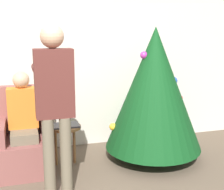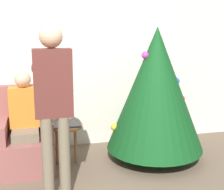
# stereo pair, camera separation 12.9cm
# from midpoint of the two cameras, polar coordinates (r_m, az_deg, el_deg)

# --- Properties ---
(wall_back) EXTENTS (8.00, 0.06, 2.70)m
(wall_back) POSITION_cam_midpoint_polar(r_m,az_deg,el_deg) (4.60, -7.93, 6.89)
(wall_back) COLOR beige
(wall_back) RESTS_ON ground_plane
(christmas_tree) EXTENTS (1.30, 1.30, 1.78)m
(christmas_tree) POSITION_cam_midpoint_polar(r_m,az_deg,el_deg) (4.17, 8.90, 1.09)
(christmas_tree) COLOR brown
(christmas_tree) RESTS_ON ground_plane
(armchair) EXTENTS (0.66, 0.72, 1.04)m
(armchair) POSITION_cam_midpoint_polar(r_m,az_deg,el_deg) (4.13, -14.55, -8.20)
(armchair) COLOR brown
(armchair) RESTS_ON ground_plane
(person_seated) EXTENTS (0.36, 0.46, 1.24)m
(person_seated) POSITION_cam_midpoint_polar(r_m,az_deg,el_deg) (4.00, -14.79, -3.96)
(person_seated) COLOR #6B604C
(person_seated) RESTS_ON ground_plane
(person_standing) EXTENTS (0.41, 0.57, 1.80)m
(person_standing) POSITION_cam_midpoint_polar(r_m,az_deg,el_deg) (3.20, -9.52, -0.25)
(person_standing) COLOR #6B604C
(person_standing) RESTS_ON ground_plane
(side_stool) EXTENTS (0.40, 0.40, 0.54)m
(side_stool) POSITION_cam_midpoint_polar(r_m,az_deg,el_deg) (4.05, -7.43, -6.84)
(side_stool) COLOR olive
(side_stool) RESTS_ON ground_plane
(laptop) EXTENTS (0.35, 0.25, 0.02)m
(laptop) POSITION_cam_midpoint_polar(r_m,az_deg,el_deg) (4.02, -7.47, -5.42)
(laptop) COLOR #38383D
(laptop) RESTS_ON side_stool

